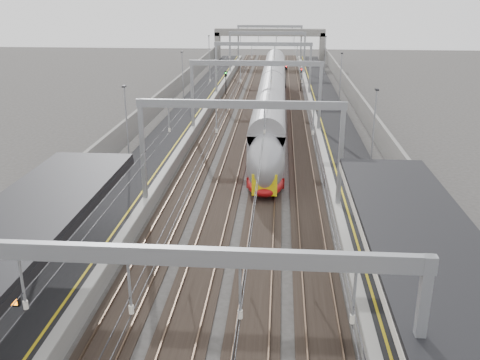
% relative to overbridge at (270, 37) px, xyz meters
% --- Properties ---
extents(platform_left, '(4.00, 120.00, 1.00)m').
position_rel_overbridge_xyz_m(platform_left, '(-8.00, -55.00, -4.81)').
color(platform_left, black).
rests_on(platform_left, ground).
extents(platform_right, '(4.00, 120.00, 1.00)m').
position_rel_overbridge_xyz_m(platform_right, '(8.00, -55.00, -4.81)').
color(platform_right, black).
rests_on(platform_right, ground).
extents(tracks, '(11.40, 140.00, 0.20)m').
position_rel_overbridge_xyz_m(tracks, '(0.00, -55.00, -5.26)').
color(tracks, black).
rests_on(tracks, ground).
extents(overhead_line, '(13.00, 140.00, 6.60)m').
position_rel_overbridge_xyz_m(overhead_line, '(0.00, -48.38, 0.83)').
color(overhead_line, gray).
rests_on(overhead_line, platform_left).
extents(canopy_right, '(4.40, 30.00, 4.24)m').
position_rel_overbridge_xyz_m(canopy_right, '(8.03, -97.01, -0.22)').
color(canopy_right, black).
rests_on(canopy_right, platform_right).
extents(overbridge, '(22.00, 2.20, 6.90)m').
position_rel_overbridge_xyz_m(overbridge, '(0.00, 0.00, 0.00)').
color(overbridge, slate).
rests_on(overbridge, ground).
extents(wall_left, '(0.30, 120.00, 3.20)m').
position_rel_overbridge_xyz_m(wall_left, '(-11.20, -55.00, -3.71)').
color(wall_left, slate).
rests_on(wall_left, ground).
extents(wall_right, '(0.30, 120.00, 3.20)m').
position_rel_overbridge_xyz_m(wall_right, '(11.20, -55.00, -3.71)').
color(wall_right, slate).
rests_on(wall_right, ground).
extents(train, '(2.78, 50.64, 4.39)m').
position_rel_overbridge_xyz_m(train, '(1.50, -52.33, -3.16)').
color(train, '#A00E10').
rests_on(train, ground).
extents(bench, '(1.16, 2.02, 1.01)m').
position_rel_overbridge_xyz_m(bench, '(7.68, -92.67, -3.70)').
color(bench, black).
rests_on(bench, platform_right).
extents(signal_green, '(0.32, 0.32, 3.48)m').
position_rel_overbridge_xyz_m(signal_green, '(-5.20, -35.99, -2.89)').
color(signal_green, black).
rests_on(signal_green, ground).
extents(signal_red_near, '(0.32, 0.32, 3.48)m').
position_rel_overbridge_xyz_m(signal_red_near, '(3.20, -28.66, -2.89)').
color(signal_red_near, black).
rests_on(signal_red_near, ground).
extents(signal_red_far, '(0.32, 0.32, 3.48)m').
position_rel_overbridge_xyz_m(signal_red_far, '(5.40, -31.57, -2.89)').
color(signal_red_far, black).
rests_on(signal_red_far, ground).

